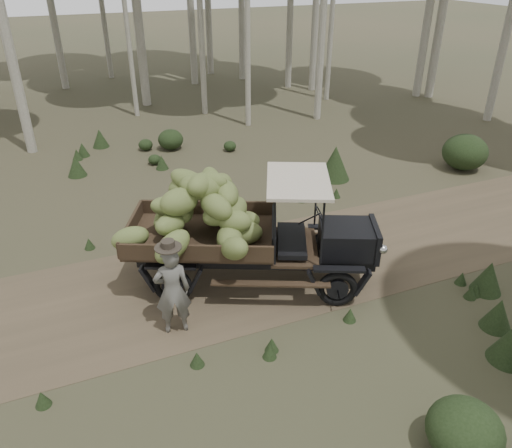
% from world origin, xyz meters
% --- Properties ---
extents(ground, '(120.00, 120.00, 0.00)m').
position_xyz_m(ground, '(0.00, 0.00, 0.00)').
color(ground, '#473D2B').
rests_on(ground, ground).
extents(dirt_track, '(70.00, 4.00, 0.01)m').
position_xyz_m(dirt_track, '(0.00, 0.00, 0.00)').
color(dirt_track, brown).
rests_on(dirt_track, ground).
extents(banana_truck, '(5.86, 3.86, 2.73)m').
position_xyz_m(banana_truck, '(0.71, -0.14, 1.63)').
color(banana_truck, black).
rests_on(banana_truck, ground).
extents(farmer, '(0.75, 0.58, 2.06)m').
position_xyz_m(farmer, '(-0.81, -1.30, 0.97)').
color(farmer, '#5C5A54').
rests_on(farmer, ground).
extents(undergrowth, '(23.81, 22.22, 1.22)m').
position_xyz_m(undergrowth, '(1.48, -2.67, 0.50)').
color(undergrowth, '#233319').
rests_on(undergrowth, ground).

